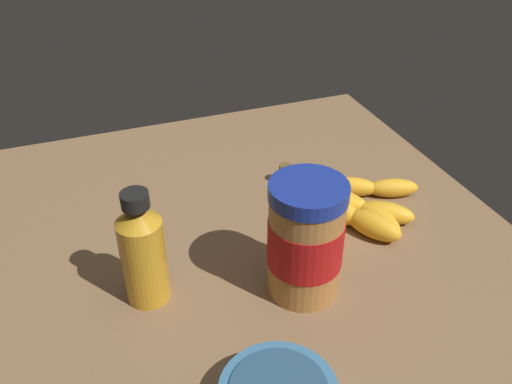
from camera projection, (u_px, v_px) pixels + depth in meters
ground_plane at (255, 248)px, 76.28cm from camera, size 71.64×78.12×3.99cm
banana_bunch at (327, 202)px, 79.40cm from camera, size 26.06×22.29×3.62cm
peanut_butter_jar at (305, 240)px, 62.64cm from camera, size 9.06×9.06×15.36cm
honey_bottle at (143, 251)px, 61.88cm from camera, size 5.31×5.31×15.18cm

